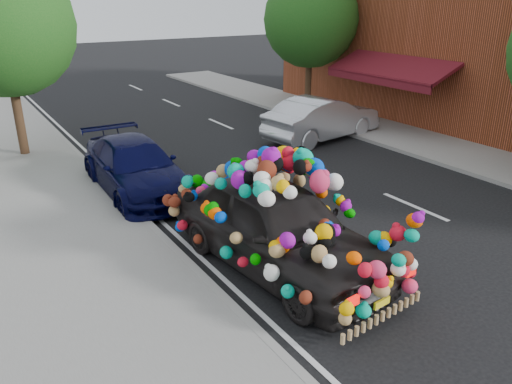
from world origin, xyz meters
TOP-DOWN VIEW (x-y plane):
  - ground at (0.00, 0.00)m, footprint 100.00×100.00m
  - sidewalk at (-4.30, 0.00)m, footprint 4.00×60.00m
  - kerb at (-2.35, 0.00)m, footprint 0.15×60.00m
  - footpath_far at (8.20, 3.00)m, footprint 3.00×40.00m
  - lane_markings at (3.60, 0.00)m, footprint 6.00×50.00m
  - tree_near_sidewalk at (-3.80, 9.50)m, footprint 4.20×4.20m
  - tree_far_b at (8.00, 10.00)m, footprint 4.00×4.00m
  - plush_art_car at (-0.90, -0.54)m, footprint 2.84×5.32m
  - navy_sedan at (-1.80, 4.66)m, footprint 1.99×4.71m
  - silver_hatchback at (5.62, 6.08)m, footprint 4.78×2.23m

SIDE VIEW (x-z plane):
  - ground at x=0.00m, z-range 0.00..0.00m
  - lane_markings at x=3.60m, z-range 0.00..0.01m
  - sidewalk at x=-4.30m, z-range 0.00..0.12m
  - footpath_far at x=8.20m, z-range 0.00..0.12m
  - kerb at x=-2.35m, z-range 0.00..0.13m
  - navy_sedan at x=-1.80m, z-range 0.00..1.36m
  - silver_hatchback at x=5.62m, z-range 0.00..1.52m
  - plush_art_car at x=-0.90m, z-range 0.04..2.36m
  - tree_far_b at x=8.00m, z-range 0.94..6.84m
  - tree_near_sidewalk at x=-3.80m, z-range 0.96..7.09m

